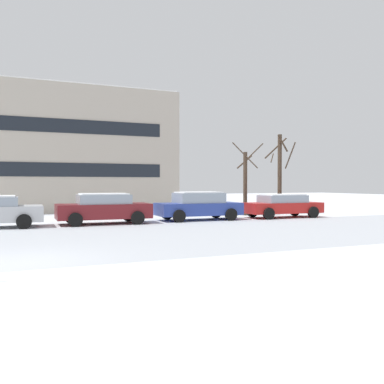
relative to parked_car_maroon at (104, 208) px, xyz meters
name	(u,v)px	position (x,y,z in m)	size (l,w,h in m)	color
ground_plane	(17,263)	(-4.13, -9.37, -0.76)	(120.00, 120.00, 0.00)	white
road_surface	(13,244)	(-4.13, -5.70, -0.75)	(80.00, 9.35, 0.00)	#B7BCC4
parked_car_maroon	(104,208)	(0.00, 0.00, 0.00)	(4.46, 2.19, 1.47)	maroon
parked_car_blue	(199,206)	(5.08, 0.15, 0.01)	(4.51, 2.21, 1.51)	#283D93
parked_car_red	(282,205)	(10.16, -0.22, -0.06)	(4.52, 2.10, 1.34)	red
tree_far_left	(245,181)	(9.11, 2.12, 1.34)	(1.94, 1.93, 4.40)	#423326
tree_far_right	(280,171)	(11.74, 2.30, 1.97)	(1.63, 1.82, 5.05)	#423326
building_far_left	(62,153)	(-0.32, 13.38, 3.53)	(15.03, 10.48, 8.57)	#B2A899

